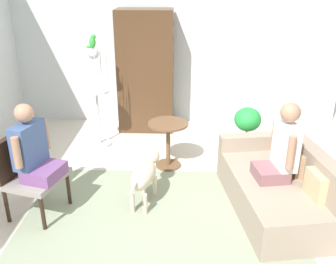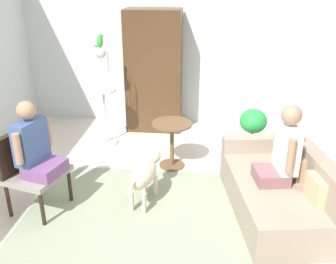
{
  "view_description": "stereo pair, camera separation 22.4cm",
  "coord_description": "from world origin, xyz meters",
  "px_view_note": "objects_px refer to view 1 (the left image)",
  "views": [
    {
      "loc": [
        0.22,
        -3.59,
        2.55
      ],
      "look_at": [
        0.07,
        0.26,
        0.91
      ],
      "focal_mm": 39.93,
      "sensor_mm": 36.0,
      "label": 1
    },
    {
      "loc": [
        0.44,
        -3.58,
        2.55
      ],
      "look_at": [
        0.07,
        0.26,
        0.91
      ],
      "focal_mm": 39.93,
      "sensor_mm": 36.0,
      "label": 2
    }
  ],
  "objects_px": {
    "couch": "(278,186)",
    "round_end_table": "(168,139)",
    "person_on_armchair": "(33,149)",
    "armchair": "(26,168)",
    "potted_plant": "(247,126)",
    "parrot": "(92,42)",
    "bird_cage_stand": "(97,99)",
    "person_on_couch": "(282,148)",
    "armoire_cabinet": "(146,72)",
    "dog": "(145,173)"
  },
  "relations": [
    {
      "from": "parrot",
      "to": "potted_plant",
      "type": "xyz_separation_m",
      "value": [
        2.27,
        -0.36,
        -1.15
      ]
    },
    {
      "from": "person_on_armchair",
      "to": "round_end_table",
      "type": "relative_size",
      "value": 1.26
    },
    {
      "from": "round_end_table",
      "to": "parrot",
      "type": "xyz_separation_m",
      "value": [
        -1.13,
        0.69,
        1.22
      ]
    },
    {
      "from": "potted_plant",
      "to": "armoire_cabinet",
      "type": "distance_m",
      "value": 2.0
    },
    {
      "from": "armchair",
      "to": "round_end_table",
      "type": "bearing_deg",
      "value": 36.78
    },
    {
      "from": "couch",
      "to": "person_on_couch",
      "type": "height_order",
      "value": "person_on_couch"
    },
    {
      "from": "armchair",
      "to": "round_end_table",
      "type": "relative_size",
      "value": 1.41
    },
    {
      "from": "bird_cage_stand",
      "to": "person_on_armchair",
      "type": "bearing_deg",
      "value": -98.52
    },
    {
      "from": "couch",
      "to": "person_on_couch",
      "type": "bearing_deg",
      "value": -127.96
    },
    {
      "from": "person_on_armchair",
      "to": "bird_cage_stand",
      "type": "relative_size",
      "value": 0.54
    },
    {
      "from": "couch",
      "to": "potted_plant",
      "type": "bearing_deg",
      "value": 97.7
    },
    {
      "from": "potted_plant",
      "to": "armoire_cabinet",
      "type": "xyz_separation_m",
      "value": [
        -1.57,
        1.11,
        0.52
      ]
    },
    {
      "from": "bird_cage_stand",
      "to": "couch",
      "type": "bearing_deg",
      "value": -34.19
    },
    {
      "from": "potted_plant",
      "to": "couch",
      "type": "bearing_deg",
      "value": -82.3
    },
    {
      "from": "couch",
      "to": "person_on_armchair",
      "type": "height_order",
      "value": "person_on_armchair"
    },
    {
      "from": "person_on_armchair",
      "to": "couch",
      "type": "bearing_deg",
      "value": 4.78
    },
    {
      "from": "parrot",
      "to": "potted_plant",
      "type": "height_order",
      "value": "parrot"
    },
    {
      "from": "couch",
      "to": "dog",
      "type": "relative_size",
      "value": 2.06
    },
    {
      "from": "person_on_couch",
      "to": "couch",
      "type": "bearing_deg",
      "value": 52.04
    },
    {
      "from": "armoire_cabinet",
      "to": "round_end_table",
      "type": "bearing_deg",
      "value": -73.34
    },
    {
      "from": "person_on_couch",
      "to": "person_on_armchair",
      "type": "bearing_deg",
      "value": -175.84
    },
    {
      "from": "parrot",
      "to": "bird_cage_stand",
      "type": "bearing_deg",
      "value": 180.0
    },
    {
      "from": "person_on_armchair",
      "to": "parrot",
      "type": "height_order",
      "value": "parrot"
    },
    {
      "from": "couch",
      "to": "armoire_cabinet",
      "type": "distance_m",
      "value": 3.07
    },
    {
      "from": "person_on_couch",
      "to": "bird_cage_stand",
      "type": "distance_m",
      "value": 2.95
    },
    {
      "from": "armchair",
      "to": "person_on_armchair",
      "type": "xyz_separation_m",
      "value": [
        0.14,
        -0.04,
        0.25
      ]
    },
    {
      "from": "round_end_table",
      "to": "armoire_cabinet",
      "type": "xyz_separation_m",
      "value": [
        -0.43,
        1.45,
        0.6
      ]
    },
    {
      "from": "round_end_table",
      "to": "bird_cage_stand",
      "type": "relative_size",
      "value": 0.43
    },
    {
      "from": "person_on_armchair",
      "to": "armchair",
      "type": "bearing_deg",
      "value": 164.58
    },
    {
      "from": "potted_plant",
      "to": "armchair",
      "type": "bearing_deg",
      "value": -151.03
    },
    {
      "from": "armchair",
      "to": "potted_plant",
      "type": "bearing_deg",
      "value": 28.97
    },
    {
      "from": "round_end_table",
      "to": "dog",
      "type": "relative_size",
      "value": 0.74
    },
    {
      "from": "person_on_couch",
      "to": "armoire_cabinet",
      "type": "relative_size",
      "value": 0.44
    },
    {
      "from": "armchair",
      "to": "couch",
      "type": "bearing_deg",
      "value": 3.8
    },
    {
      "from": "person_on_armchair",
      "to": "dog",
      "type": "bearing_deg",
      "value": 13.88
    },
    {
      "from": "person_on_armchair",
      "to": "dog",
      "type": "distance_m",
      "value": 1.28
    },
    {
      "from": "dog",
      "to": "bird_cage_stand",
      "type": "relative_size",
      "value": 0.58
    },
    {
      "from": "round_end_table",
      "to": "potted_plant",
      "type": "height_order",
      "value": "potted_plant"
    },
    {
      "from": "person_on_armchair",
      "to": "parrot",
      "type": "xyz_separation_m",
      "value": [
        0.28,
        1.89,
        0.83
      ]
    },
    {
      "from": "couch",
      "to": "round_end_table",
      "type": "bearing_deg",
      "value": 143.72
    },
    {
      "from": "armchair",
      "to": "person_on_couch",
      "type": "bearing_deg",
      "value": 3.2
    },
    {
      "from": "person_on_couch",
      "to": "dog",
      "type": "xyz_separation_m",
      "value": [
        -1.53,
        0.09,
        -0.4
      ]
    },
    {
      "from": "bird_cage_stand",
      "to": "armoire_cabinet",
      "type": "height_order",
      "value": "armoire_cabinet"
    },
    {
      "from": "person_on_couch",
      "to": "armoire_cabinet",
      "type": "distance_m",
      "value": 3.0
    },
    {
      "from": "round_end_table",
      "to": "potted_plant",
      "type": "bearing_deg",
      "value": 16.22
    },
    {
      "from": "bird_cage_stand",
      "to": "potted_plant",
      "type": "height_order",
      "value": "bird_cage_stand"
    },
    {
      "from": "armoire_cabinet",
      "to": "person_on_couch",
      "type": "bearing_deg",
      "value": -54.79
    },
    {
      "from": "person_on_couch",
      "to": "armoire_cabinet",
      "type": "bearing_deg",
      "value": 125.21
    },
    {
      "from": "couch",
      "to": "potted_plant",
      "type": "relative_size",
      "value": 2.37
    },
    {
      "from": "bird_cage_stand",
      "to": "armchair",
      "type": "bearing_deg",
      "value": -102.8
    }
  ]
}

